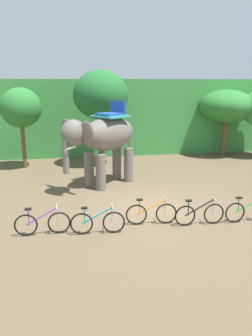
# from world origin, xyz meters

# --- Properties ---
(ground_plane) EXTENTS (80.00, 80.00, 0.00)m
(ground_plane) POSITION_xyz_m (0.00, 0.00, 0.00)
(ground_plane) COLOR brown
(foliage_hedge) EXTENTS (36.00, 6.00, 4.79)m
(foliage_hedge) POSITION_xyz_m (0.00, 12.01, 2.40)
(foliage_hedge) COLOR #3D8E42
(foliage_hedge) RESTS_ON ground
(tree_center) EXTENTS (2.19, 2.19, 4.35)m
(tree_center) POSITION_xyz_m (-5.54, 6.93, 3.27)
(tree_center) COLOR brown
(tree_center) RESTS_ON ground
(tree_far_left) EXTENTS (3.01, 3.01, 5.25)m
(tree_far_left) POSITION_xyz_m (-1.27, 6.92, 3.89)
(tree_far_left) COLOR brown
(tree_far_left) RESTS_ON ground
(tree_far_right) EXTENTS (3.50, 3.50, 4.16)m
(tree_far_right) POSITION_xyz_m (6.77, 8.29, 3.12)
(tree_far_right) COLOR brown
(tree_far_right) RESTS_ON ground
(elephant) EXTENTS (3.89, 3.45, 3.78)m
(elephant) POSITION_xyz_m (-1.52, 3.00, 2.20)
(elephant) COLOR #665E56
(elephant) RESTS_ON ground
(bike_purple) EXTENTS (1.71, 0.52, 0.92)m
(bike_purple) POSITION_xyz_m (-3.91, -1.79, 0.39)
(bike_purple) COLOR black
(bike_purple) RESTS_ON ground
(bike_teal) EXTENTS (1.71, 0.52, 0.92)m
(bike_teal) POSITION_xyz_m (-2.22, -2.00, 0.39)
(bike_teal) COLOR black
(bike_teal) RESTS_ON ground
(bike_orange) EXTENTS (1.71, 0.52, 0.92)m
(bike_orange) POSITION_xyz_m (-0.41, -1.56, 0.39)
(bike_orange) COLOR black
(bike_orange) RESTS_ON ground
(bike_black) EXTENTS (1.71, 0.52, 0.92)m
(bike_black) POSITION_xyz_m (1.16, -1.88, 0.39)
(bike_black) COLOR black
(bike_black) RESTS_ON ground
(bike_green) EXTENTS (1.71, 0.52, 0.92)m
(bike_green) POSITION_xyz_m (2.90, -1.88, 0.39)
(bike_green) COLOR black
(bike_green) RESTS_ON ground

